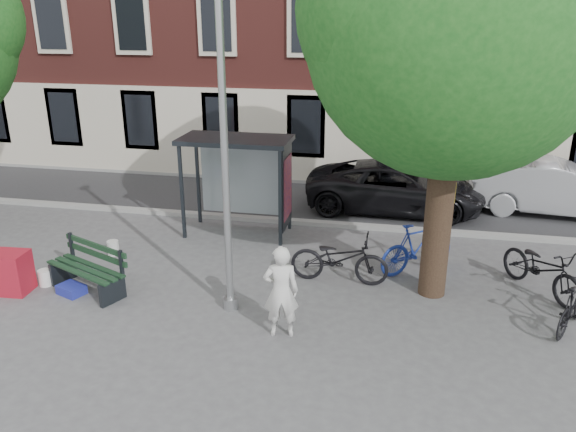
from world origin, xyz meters
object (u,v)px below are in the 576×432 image
at_px(bike_a, 339,258).
at_px(red_stand, 7,272).
at_px(lamppost, 226,176).
at_px(bus_shelter, 252,164).
at_px(notice_sign, 446,205).
at_px(bike_c, 542,268).
at_px(bike_b, 417,247).
at_px(car_silver, 556,188).
at_px(car_dark, 395,187).
at_px(painter, 281,291).
at_px(bench, 88,271).
at_px(bike_d, 573,306).

distance_m(bike_a, red_stand, 7.10).
distance_m(lamppost, bus_shelter, 4.24).
distance_m(bike_a, notice_sign, 2.67).
distance_m(bike_c, notice_sign, 2.38).
distance_m(bike_b, car_silver, 6.29).
relative_size(bike_a, red_stand, 2.39).
bearing_deg(bike_c, car_dark, 90.22).
distance_m(painter, car_silver, 10.37).
bearing_deg(bench, notice_sign, 42.26).
bearing_deg(bike_c, bus_shelter, 129.34).
xyz_separation_m(bench, bike_c, (9.44, 1.80, 0.10)).
bearing_deg(bench, bike_c, 34.28).
bearing_deg(bench, car_silver, 56.89).
relative_size(bike_a, bike_d, 1.32).
xyz_separation_m(bike_a, red_stand, (-6.85, -1.84, -0.11)).
bearing_deg(red_stand, bike_d, 3.68).
bearing_deg(red_stand, painter, -4.86).
xyz_separation_m(bus_shelter, car_dark, (3.68, 2.64, -1.19)).
relative_size(bike_b, car_dark, 0.38).
relative_size(bike_b, notice_sign, 0.94).
distance_m(lamppost, bench, 3.95).
bearing_deg(red_stand, car_silver, 31.09).
distance_m(bike_c, car_silver, 5.58).
bearing_deg(red_stand, bike_b, 17.71).
distance_m(bus_shelter, car_dark, 4.69).
bearing_deg(car_silver, car_dark, 102.65).
bearing_deg(red_stand, bike_a, 15.03).
distance_m(bench, car_dark, 9.09).
bearing_deg(car_silver, bus_shelter, 116.58).
xyz_separation_m(painter, bench, (-4.40, 0.90, -0.42)).
xyz_separation_m(bus_shelter, bike_c, (6.86, -2.14, -1.35)).
distance_m(bus_shelter, bike_a, 3.85).
bearing_deg(bench, red_stand, -143.30).
height_order(lamppost, bus_shelter, lamppost).
relative_size(car_silver, notice_sign, 2.26).
height_order(bus_shelter, bike_c, bus_shelter).
height_order(bike_d, car_dark, car_dark).
bearing_deg(bike_d, painter, 43.86).
relative_size(lamppost, car_dark, 1.17).
relative_size(bench, bike_c, 0.94).
height_order(lamppost, bike_b, lamppost).
distance_m(lamppost, bike_c, 6.91).
xyz_separation_m(bike_c, notice_sign, (-2.02, 0.72, 1.02)).
height_order(bike_c, red_stand, bike_c).
bearing_deg(bus_shelter, car_silver, 21.35).
xyz_separation_m(car_dark, red_stand, (-7.93, -6.97, -0.28)).
distance_m(bus_shelter, painter, 5.27).
xyz_separation_m(lamppost, car_silver, (7.70, 7.35, -1.99)).
bearing_deg(bike_b, bike_a, 79.54).
bearing_deg(car_dark, bench, 137.14).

